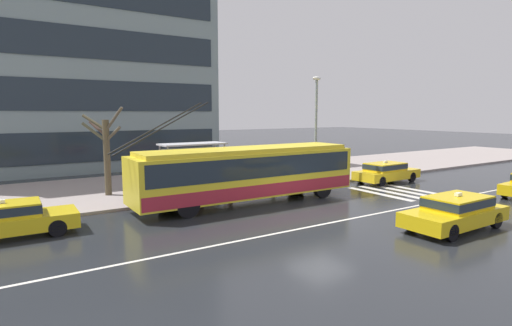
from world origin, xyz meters
The scene contains 18 objects.
ground_plane centered at (0.00, 0.00, 0.00)m, with size 160.00×160.00×0.00m, color #232529.
sidewalk_slab centered at (0.00, 10.38, 0.07)m, with size 80.00×10.00×0.14m, color gray.
crosswalk_stripe_edge_near centered at (5.79, 1.69, 0.00)m, with size 0.44×4.40×0.01m, color beige.
crosswalk_stripe_inner_a centered at (6.69, 1.69, 0.00)m, with size 0.44×4.40×0.01m, color beige.
crosswalk_stripe_center centered at (7.59, 1.69, 0.00)m, with size 0.44×4.40×0.01m, color beige.
crosswalk_stripe_inner_b centered at (8.49, 1.69, 0.00)m, with size 0.44×4.40×0.01m, color beige.
lane_centre_line centered at (0.00, -1.20, 0.00)m, with size 72.00×0.14×0.01m, color silver.
trolleybus centered at (-1.39, 3.78, 1.52)m, with size 12.29×2.56×4.92m.
taxi_ahead_of_bus centered at (9.12, 4.01, 0.70)m, with size 4.62×1.94×1.39m.
taxi_oncoming_near centered at (2.93, -4.39, 0.70)m, with size 4.58×1.86×1.39m.
taxi_queued_behind_bus centered at (-11.64, 3.58, 0.70)m, with size 4.56×1.82×1.39m.
bus_shelter centered at (-2.79, 7.50, 2.07)m, with size 3.58×1.51×2.65m.
pedestrian_at_shelter centered at (-0.25, 7.59, 1.70)m, with size 0.93×0.93×2.02m.
pedestrian_approaching_curb centered at (3.11, 8.02, 1.78)m, with size 1.44×1.44×2.02m.
pedestrian_walking_past centered at (-2.99, 5.95, 1.13)m, with size 0.39×0.39×1.68m.
street_lamp centered at (4.84, 5.96, 3.99)m, with size 0.60×0.32×6.49m.
street_tree_bare centered at (-7.00, 8.78, 2.53)m, with size 1.91×1.74×4.62m.
office_tower_corner_left centered at (-7.22, 24.73, 9.39)m, with size 23.29×14.22×18.76m.
Camera 1 is at (-11.64, -12.93, 4.43)m, focal length 28.20 mm.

